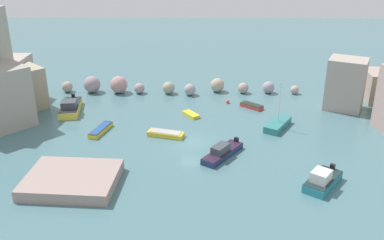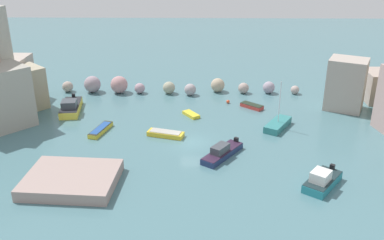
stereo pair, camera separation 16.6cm
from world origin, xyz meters
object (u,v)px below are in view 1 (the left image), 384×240
(moored_boat_4, at_px, (71,107))
(moored_boat_6, at_px, (322,180))
(moored_boat_0, at_px, (222,152))
(moored_boat_1, at_px, (252,106))
(moored_boat_7, at_px, (191,114))
(stone_dock, at_px, (72,180))
(moored_boat_2, at_px, (278,124))
(channel_buoy, at_px, (228,102))
(moored_boat_3, at_px, (101,130))
(moored_boat_5, at_px, (166,134))

(moored_boat_4, relative_size, moored_boat_6, 1.27)
(moored_boat_6, bearing_deg, moored_boat_0, -85.71)
(moored_boat_1, xyz_separation_m, moored_boat_4, (-24.32, -1.84, 0.41))
(moored_boat_0, height_order, moored_boat_7, moored_boat_0)
(moored_boat_6, bearing_deg, stone_dock, -52.82)
(moored_boat_2, bearing_deg, moored_boat_6, -141.08)
(stone_dock, height_order, moored_boat_2, moored_boat_2)
(channel_buoy, distance_m, moored_boat_3, 18.69)
(moored_boat_1, height_order, moored_boat_7, moored_boat_1)
(moored_boat_0, relative_size, moored_boat_5, 1.29)
(stone_dock, distance_m, channel_buoy, 27.14)
(stone_dock, xyz_separation_m, moored_boat_4, (-5.10, 18.33, 0.13))
(stone_dock, relative_size, moored_boat_4, 1.32)
(moored_boat_0, bearing_deg, moored_boat_4, -87.06)
(moored_boat_2, relative_size, moored_boat_5, 1.33)
(stone_dock, xyz_separation_m, moored_boat_1, (19.22, 20.17, -0.28))
(stone_dock, bearing_deg, moored_boat_3, 88.97)
(moored_boat_1, bearing_deg, stone_dock, -92.96)
(moored_boat_0, xyz_separation_m, moored_boat_4, (-19.57, 12.41, 0.17))
(moored_boat_0, height_order, moored_boat_2, moored_boat_2)
(moored_boat_3, height_order, moored_boat_4, moored_boat_4)
(moored_boat_2, distance_m, moored_boat_6, 13.61)
(channel_buoy, height_order, moored_boat_0, moored_boat_0)
(channel_buoy, height_order, moored_boat_1, moored_boat_1)
(moored_boat_2, bearing_deg, moored_boat_7, 102.12)
(moored_boat_3, relative_size, moored_boat_7, 1.63)
(moored_boat_7, bearing_deg, moored_boat_4, 51.21)
(channel_buoy, bearing_deg, moored_boat_5, -126.05)
(stone_dock, bearing_deg, moored_boat_2, 32.01)
(moored_boat_2, bearing_deg, channel_buoy, 64.68)
(channel_buoy, relative_size, moored_boat_2, 0.08)
(moored_boat_0, xyz_separation_m, moored_boat_6, (9.10, -5.85, 0.14))
(moored_boat_5, bearing_deg, moored_boat_6, -18.80)
(stone_dock, xyz_separation_m, moored_boat_7, (10.97, 17.15, -0.35))
(moored_boat_5, distance_m, moored_boat_7, 6.86)
(moored_boat_2, bearing_deg, moored_boat_1, 51.01)
(channel_buoy, relative_size, moored_boat_4, 0.08)
(moored_boat_3, bearing_deg, moored_boat_1, 128.96)
(stone_dock, height_order, moored_boat_5, stone_dock)
(moored_boat_2, xyz_separation_m, moored_boat_3, (-21.44, -1.57, -0.14))
(moored_boat_7, bearing_deg, stone_dock, 112.79)
(moored_boat_0, relative_size, moored_boat_6, 1.15)
(moored_boat_4, bearing_deg, moored_boat_5, 53.21)
(moored_boat_1, distance_m, moored_boat_7, 8.78)
(moored_boat_7, bearing_deg, channel_buoy, -81.80)
(stone_dock, bearing_deg, moored_boat_1, 46.39)
(moored_boat_7, bearing_deg, moored_boat_3, 81.15)
(moored_boat_3, xyz_separation_m, moored_boat_7, (10.76, 5.19, -0.09))
(stone_dock, relative_size, moored_boat_2, 1.42)
(moored_boat_1, relative_size, moored_boat_4, 0.49)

